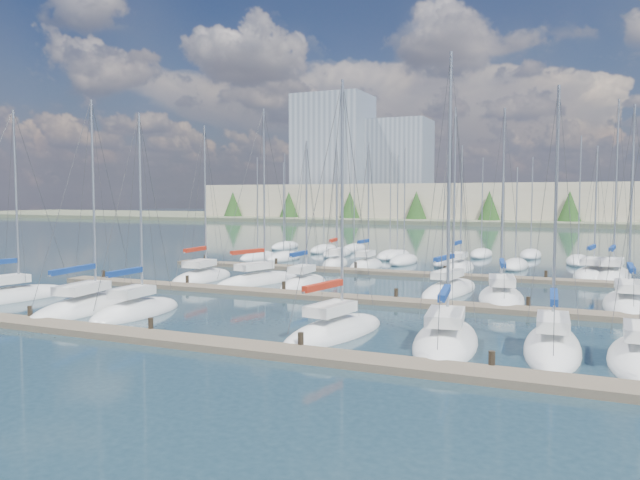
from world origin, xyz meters
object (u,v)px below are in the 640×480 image
at_px(sailboat_o, 366,265).
at_px(sailboat_r, 613,275).
at_px(sailboat_n, 335,263).
at_px(sailboat_l, 501,298).
at_px(sailboat_a, 8,297).
at_px(sailboat_p, 459,268).
at_px(sailboat_f, 552,347).
at_px(sailboat_b, 88,307).
at_px(sailboat_c, 136,311).
at_px(sailboat_q, 592,275).
at_px(sailboat_m, 629,304).
at_px(sailboat_k, 449,290).
at_px(sailboat_h, 202,277).
at_px(sailboat_i, 258,281).
at_px(sailboat_e, 446,341).
at_px(sailboat_d, 335,331).
at_px(sailboat_j, 304,284).

relative_size(sailboat_o, sailboat_r, 0.81).
height_order(sailboat_o, sailboat_n, sailboat_n).
relative_size(sailboat_o, sailboat_n, 0.99).
xyz_separation_m(sailboat_l, sailboat_a, (-29.12, -12.72, 0.00)).
height_order(sailboat_o, sailboat_p, sailboat_o).
height_order(sailboat_r, sailboat_f, sailboat_r).
relative_size(sailboat_b, sailboat_c, 1.08).
bearing_deg(sailboat_q, sailboat_m, -74.11).
height_order(sailboat_k, sailboat_h, sailboat_k).
bearing_deg(sailboat_c, sailboat_p, 64.70).
bearing_deg(sailboat_l, sailboat_p, 100.74).
relative_size(sailboat_q, sailboat_i, 0.82).
relative_size(sailboat_n, sailboat_f, 1.03).
relative_size(sailboat_k, sailboat_a, 1.05).
bearing_deg(sailboat_e, sailboat_c, 171.79).
distance_m(sailboat_o, sailboat_l, 20.01).
relative_size(sailboat_o, sailboat_q, 1.07).
bearing_deg(sailboat_f, sailboat_d, -178.01).
height_order(sailboat_e, sailboat_p, sailboat_e).
bearing_deg(sailboat_b, sailboat_i, 67.86).
distance_m(sailboat_j, sailboat_d, 16.29).
xyz_separation_m(sailboat_n, sailboat_m, (24.91, -13.90, -0.03)).
height_order(sailboat_h, sailboat_a, sailboat_h).
bearing_deg(sailboat_i, sailboat_j, 10.71).
relative_size(sailboat_h, sailboat_c, 1.08).
bearing_deg(sailboat_c, sailboat_n, 86.29).
height_order(sailboat_e, sailboat_a, sailboat_e).
height_order(sailboat_b, sailboat_l, sailboat_b).
distance_m(sailboat_f, sailboat_h, 30.28).
height_order(sailboat_j, sailboat_h, sailboat_h).
bearing_deg(sailboat_p, sailboat_i, -127.91).
relative_size(sailboat_n, sailboat_j, 1.09).
bearing_deg(sailboat_k, sailboat_e, -71.56).
height_order(sailboat_n, sailboat_j, sailboat_n).
bearing_deg(sailboat_r, sailboat_a, -136.84).
relative_size(sailboat_n, sailboat_r, 0.81).
relative_size(sailboat_b, sailboat_d, 1.01).
height_order(sailboat_q, sailboat_j, sailboat_q).
distance_m(sailboat_n, sailboat_l, 22.74).
relative_size(sailboat_q, sailboat_a, 0.90).
relative_size(sailboat_q, sailboat_h, 0.89).
distance_m(sailboat_e, sailboat_d, 5.31).
distance_m(sailboat_o, sailboat_d, 28.95).
relative_size(sailboat_e, sailboat_i, 0.98).
bearing_deg(sailboat_k, sailboat_r, 58.83).
relative_size(sailboat_e, sailboat_l, 1.06).
relative_size(sailboat_e, sailboat_f, 1.14).
bearing_deg(sailboat_q, sailboat_f, -85.07).
bearing_deg(sailboat_b, sailboat_d, -9.04).
bearing_deg(sailboat_l, sailboat_h, 168.85).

